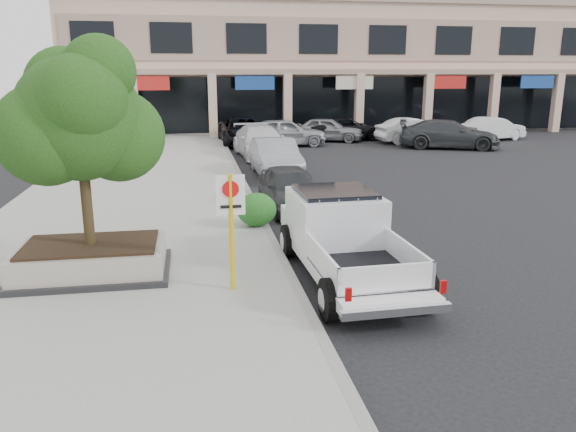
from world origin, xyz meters
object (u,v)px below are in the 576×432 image
at_px(lot_car_c, 449,134).
at_px(no_parking_sign, 231,216).
at_px(planter_tree, 87,118).
at_px(lot_car_e, 328,129).
at_px(planter, 92,259).
at_px(curb_car_c, 260,142).
at_px(lot_car_a, 285,132).
at_px(curb_car_a, 290,188).
at_px(lot_car_d, 346,129).
at_px(curb_car_b, 276,158).
at_px(curb_car_d, 243,131).
at_px(lot_car_b, 414,131).
at_px(pickup_truck, 348,240).
at_px(lot_car_f, 493,129).

bearing_deg(lot_car_c, no_parking_sign, 165.93).
relative_size(planter_tree, lot_car_e, 0.90).
relative_size(planter, curb_car_c, 0.58).
xyz_separation_m(lot_car_a, lot_car_c, (9.17, -2.58, -0.01)).
bearing_deg(planter_tree, lot_car_c, 47.78).
bearing_deg(no_parking_sign, curb_car_a, 70.93).
distance_m(lot_car_d, lot_car_e, 1.47).
distance_m(planter_tree, curb_car_a, 7.90).
bearing_deg(planter, curb_car_b, 63.78).
xyz_separation_m(curb_car_c, lot_car_d, (6.43, 6.66, -0.08)).
distance_m(curb_car_b, lot_car_a, 9.85).
xyz_separation_m(planter_tree, no_parking_sign, (2.74, -1.51, -1.78)).
relative_size(curb_car_a, curb_car_b, 0.87).
bearing_deg(curb_car_b, curb_car_d, 90.69).
height_order(curb_car_b, lot_car_a, lot_car_a).
bearing_deg(no_parking_sign, lot_car_c, 54.95).
distance_m(no_parking_sign, curb_car_a, 7.35).
xyz_separation_m(planter, lot_car_e, (10.79, 23.09, 0.28)).
height_order(planter_tree, no_parking_sign, planter_tree).
distance_m(curb_car_a, curb_car_c, 11.47).
height_order(curb_car_c, lot_car_c, lot_car_c).
xyz_separation_m(curb_car_b, curb_car_c, (0.04, 5.47, 0.02)).
xyz_separation_m(curb_car_a, curb_car_b, (0.42, 5.99, 0.08)).
relative_size(planter_tree, lot_car_d, 0.77).
relative_size(curb_car_a, lot_car_a, 0.85).
relative_size(lot_car_c, lot_car_d, 1.08).
height_order(curb_car_c, lot_car_b, curb_car_c).
height_order(pickup_truck, curb_car_d, pickup_truck).
distance_m(planter_tree, lot_car_a, 22.47).
xyz_separation_m(curb_car_d, lot_car_b, (10.53, -1.04, -0.05)).
bearing_deg(lot_car_f, lot_car_b, 75.52).
xyz_separation_m(pickup_truck, lot_car_f, (16.02, 22.64, -0.14)).
relative_size(curb_car_c, lot_car_f, 1.23).
bearing_deg(lot_car_a, lot_car_c, -106.32).
xyz_separation_m(lot_car_d, lot_car_e, (-1.36, -0.56, 0.04)).
bearing_deg(lot_car_e, lot_car_a, 144.14).
relative_size(pickup_truck, lot_car_b, 1.21).
bearing_deg(pickup_truck, lot_car_c, 57.61).
relative_size(no_parking_sign, curb_car_a, 0.56).
bearing_deg(curb_car_b, lot_car_c, 31.12).
bearing_deg(curb_car_a, lot_car_a, 78.12).
xyz_separation_m(planter, planter_tree, (0.13, 0.15, 2.94)).
bearing_deg(lot_car_b, lot_car_a, 85.36).
bearing_deg(lot_car_c, pickup_truck, 170.36).
bearing_deg(curb_car_a, curb_car_c, 84.67).
height_order(planter, lot_car_a, lot_car_a).
bearing_deg(lot_car_d, lot_car_a, 117.20).
relative_size(lot_car_e, lot_car_f, 0.99).
relative_size(planter_tree, curb_car_d, 0.69).
bearing_deg(lot_car_f, curb_car_c, 88.83).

